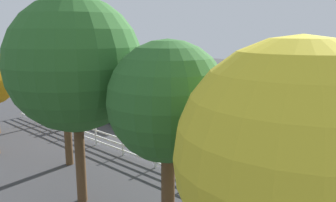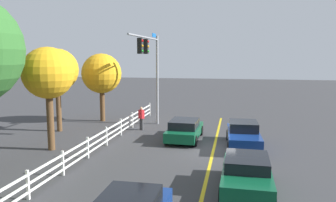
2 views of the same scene
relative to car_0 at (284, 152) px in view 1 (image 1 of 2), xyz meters
The scene contains 13 objects.
ground_plane 10.52m from the car_0, ahead, with size 120.00×120.00×0.00m, color #38383A.
lane_center_stripe 6.62m from the car_0, 15.12° to the right, with size 28.00×0.16×0.01m, color gold.
signal_assembly 15.71m from the car_0, 11.98° to the left, with size 7.23×0.38×7.02m.
car_0 is the anchor object (origin of this frame).
car_1 11.80m from the car_0, 16.71° to the right, with size 4.62×2.08×1.50m.
car_3 12.27m from the car_0, ahead, with size 4.28×2.06×1.33m.
car_4 5.80m from the car_0, 35.79° to the right, with size 4.27×2.06×1.35m.
pedestrian 15.00m from the car_0, 14.67° to the left, with size 0.44×0.48×1.69m.
white_rail_fence 8.72m from the car_0, 32.57° to the left, with size 26.10×0.10×1.15m.
tree_0 9.35m from the car_0, 87.21° to the left, with size 3.94×3.94×6.65m.
tree_1 11.39m from the car_0, 63.64° to the left, with size 5.19×5.19×8.25m.
tree_3 11.84m from the car_0, 41.37° to the left, with size 2.91×2.91×5.88m.
tree_5 10.83m from the car_0, 113.35° to the left, with size 5.14×5.14×6.80m.
Camera 1 is at (-16.92, 17.80, 6.79)m, focal length 35.28 mm.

